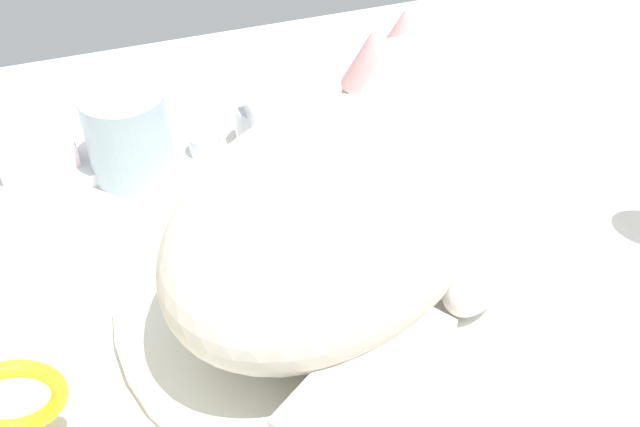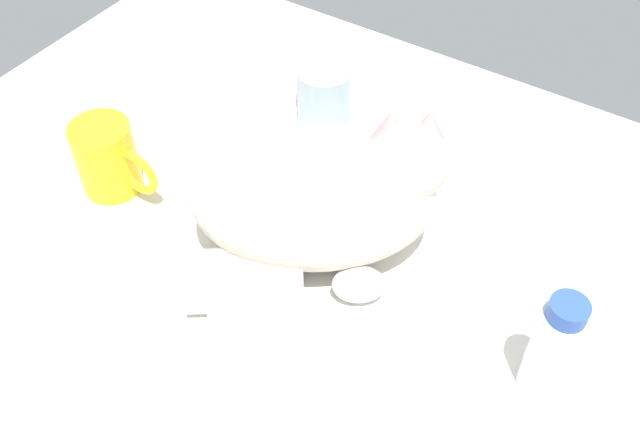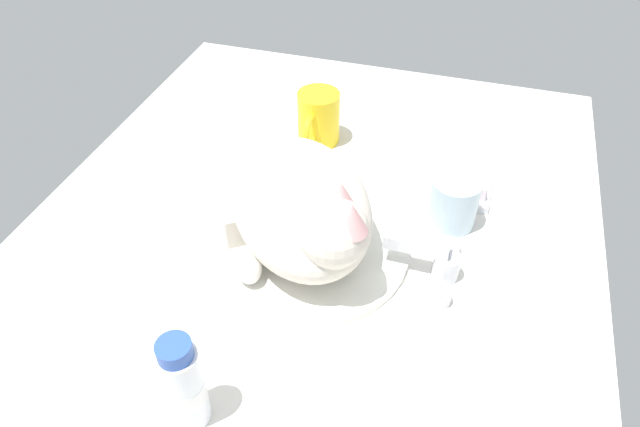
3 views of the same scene
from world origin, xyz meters
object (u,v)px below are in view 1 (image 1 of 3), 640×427
Objects in this scene: faucet at (259,127)px; rinse_cup at (128,134)px; soap_bar at (36,153)px; cat at (344,209)px.

rinse_cup reaches higher than faucet.
rinse_cup is 1.21× the size of soap_bar.
rinse_cup is at bearing 176.63° from faucet.
faucet is 1.57× the size of rinse_cup.
faucet is 1.91× the size of soap_bar.
soap_bar is at bearing 164.92° from rinse_cup.
faucet is 0.38× the size of cat.
faucet is 18.83cm from soap_bar.
soap_bar is (-19.56, 21.14, -5.57)cm from cat.
cat is at bearing -47.22° from soap_bar.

